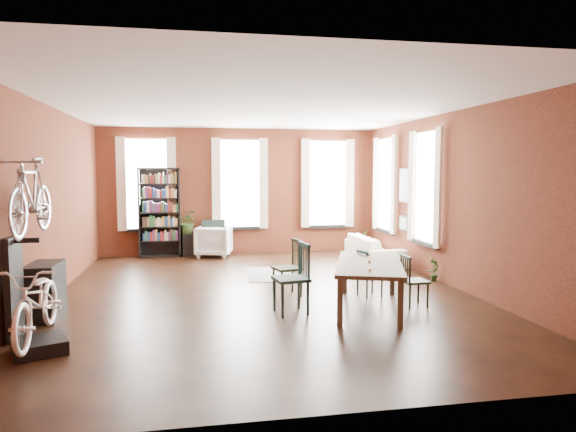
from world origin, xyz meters
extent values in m
plane|color=black|center=(0.00, 0.00, 0.00)|extent=(9.00, 9.00, 0.00)
cube|color=silver|center=(0.00, 0.00, 3.20)|extent=(7.00, 9.00, 0.04)
cube|color=#481C12|center=(0.00, 4.50, 1.60)|extent=(7.00, 0.04, 3.20)
cube|color=#481C12|center=(0.00, -4.50, 1.60)|extent=(7.00, 0.04, 3.20)
cube|color=#481C12|center=(-3.50, 0.00, 1.60)|extent=(0.04, 9.00, 3.20)
cube|color=#481C12|center=(3.50, 0.00, 1.60)|extent=(0.04, 9.00, 3.20)
cube|color=white|center=(-2.30, 4.47, 1.80)|extent=(1.00, 0.04, 2.20)
cube|color=beige|center=(-2.30, 4.40, 1.80)|extent=(1.40, 0.06, 2.30)
cube|color=white|center=(0.00, 4.47, 1.80)|extent=(1.00, 0.04, 2.20)
cube|color=beige|center=(0.00, 4.40, 1.80)|extent=(1.40, 0.06, 2.30)
cube|color=white|center=(2.30, 4.47, 1.80)|extent=(1.00, 0.04, 2.20)
cube|color=beige|center=(2.30, 4.40, 1.80)|extent=(1.40, 0.06, 2.30)
cube|color=white|center=(3.47, 1.00, 1.80)|extent=(0.04, 1.00, 2.20)
cube|color=beige|center=(3.40, 1.00, 1.80)|extent=(0.06, 1.40, 2.30)
cube|color=white|center=(3.47, 3.20, 1.80)|extent=(0.04, 1.00, 2.20)
cube|color=beige|center=(3.40, 3.20, 1.80)|extent=(0.06, 1.40, 2.30)
cube|color=black|center=(3.46, 2.10, 1.80)|extent=(0.04, 0.55, 0.75)
cube|color=black|center=(3.46, 2.10, 0.95)|extent=(0.04, 0.45, 0.35)
cube|color=brown|center=(1.48, -1.24, 0.36)|extent=(1.59, 2.31, 0.72)
cube|color=#1A3A3A|center=(0.25, -1.27, 0.52)|extent=(0.55, 0.55, 1.04)
cube|color=#1E2E1B|center=(0.39, -0.19, 0.47)|extent=(0.53, 0.53, 0.95)
cube|color=black|center=(2.22, -1.23, 0.40)|extent=(0.39, 0.39, 0.80)
cube|color=#1B393C|center=(1.76, -0.48, 0.39)|extent=(0.44, 0.44, 0.79)
cube|color=black|center=(-2.00, 4.30, 1.10)|extent=(1.00, 0.32, 2.20)
imported|color=silver|center=(-0.69, 4.10, 0.42)|extent=(0.97, 0.94, 0.84)
imported|color=beige|center=(2.95, 2.60, 0.41)|extent=(0.61, 2.08, 0.81)
cube|color=black|center=(0.37, 1.63, 0.01)|extent=(1.05, 1.59, 0.01)
cube|color=black|center=(-2.96, -2.40, 0.08)|extent=(0.74, 0.74, 0.16)
cube|color=black|center=(-3.40, -1.80, 0.65)|extent=(0.16, 0.60, 1.30)
cube|color=black|center=(-3.28, -0.90, 0.40)|extent=(0.40, 0.80, 0.80)
cube|color=black|center=(-1.33, 4.30, 0.28)|extent=(0.31, 0.31, 0.55)
imported|color=#244E1F|center=(3.11, 3.95, 0.13)|extent=(0.53, 0.67, 0.26)
imported|color=#275120|center=(3.37, 0.42, 0.08)|extent=(0.46, 0.52, 0.17)
imported|color=white|center=(-2.96, -2.39, 1.01)|extent=(0.61, 0.90, 1.69)
imported|color=#A5A8AD|center=(-3.15, -1.80, 2.13)|extent=(0.47, 1.00, 1.66)
imported|color=#2D4E1F|center=(-1.32, 4.32, 0.79)|extent=(0.67, 0.71, 0.47)
camera|label=1|loc=(-1.15, -8.65, 2.11)|focal=32.00mm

